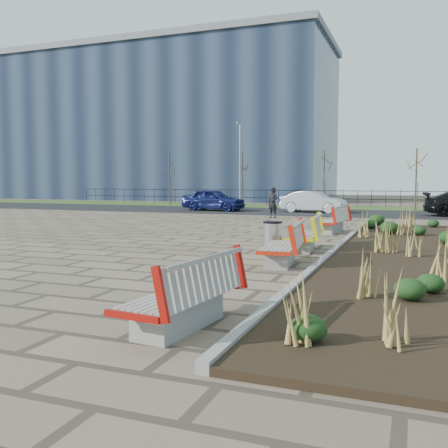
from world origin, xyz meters
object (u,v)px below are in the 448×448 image
at_px(bench_c, 303,233).
at_px(lamp_west, 240,165).
at_px(bench_a, 179,292).
at_px(pedestrian, 273,203).
at_px(car_blue, 214,200).
at_px(bench_d, 331,220).
at_px(bench_b, 280,244).
at_px(car_silver, 313,202).
at_px(litter_bin, 272,238).

distance_m(bench_c, lamp_west, 22.69).
bearing_deg(lamp_west, bench_a, -72.54).
height_order(pedestrian, car_blue, pedestrian).
distance_m(bench_a, bench_d, 13.04).
bearing_deg(bench_b, bench_c, 83.74).
xyz_separation_m(car_blue, car_silver, (6.37, 0.49, -0.05)).
distance_m(bench_a, bench_b, 5.39).
height_order(bench_b, pedestrian, pedestrian).
relative_size(bench_d, litter_bin, 2.44).
bearing_deg(car_silver, litter_bin, -166.32).
bearing_deg(litter_bin, pedestrian, 105.17).
height_order(bench_d, lamp_west, lamp_west).
xyz_separation_m(bench_d, car_silver, (-2.80, 11.34, 0.17)).
relative_size(bench_c, litter_bin, 2.44).
xyz_separation_m(bench_a, pedestrian, (-4.02, 19.47, 0.30)).
relative_size(bench_b, car_blue, 0.51).
relative_size(litter_bin, car_silver, 0.22).
height_order(bench_b, car_blue, car_blue).
bearing_deg(car_blue, bench_d, -135.29).
height_order(pedestrian, car_silver, pedestrian).
height_order(bench_c, pedestrian, pedestrian).
bearing_deg(bench_d, bench_b, -82.15).
xyz_separation_m(litter_bin, car_silver, (-2.17, 17.40, 0.24)).
xyz_separation_m(bench_b, car_silver, (-2.80, 19.00, 0.17)).
bearing_deg(litter_bin, car_blue, 116.80).
xyz_separation_m(bench_b, pedestrian, (-4.02, 14.08, 0.30)).
distance_m(bench_c, car_blue, 18.40).
bearing_deg(bench_c, bench_d, 84.49).
height_order(bench_a, bench_d, same).
bearing_deg(bench_d, lamp_west, 127.87).
xyz_separation_m(bench_a, car_silver, (-2.80, 24.38, 0.17)).
bearing_deg(bench_a, pedestrian, 108.30).
bearing_deg(litter_bin, bench_c, 56.89).
bearing_deg(car_silver, bench_a, -166.89).
relative_size(bench_c, car_blue, 0.51).
xyz_separation_m(car_blue, lamp_west, (0.17, 4.72, 2.32)).
relative_size(bench_a, car_silver, 0.53).
bearing_deg(bench_d, litter_bin, -88.07).
bearing_deg(bench_c, bench_b, -95.51).
distance_m(bench_b, bench_c, 2.56).
relative_size(bench_a, bench_b, 1.00).
bearing_deg(lamp_west, pedestrian, -61.41).
distance_m(pedestrian, lamp_west, 10.66).
bearing_deg(bench_b, litter_bin, 105.26).
height_order(litter_bin, car_blue, car_blue).
distance_m(bench_b, lamp_west, 25.04).
distance_m(car_blue, car_silver, 6.39).
bearing_deg(car_silver, bench_c, -163.77).
xyz_separation_m(bench_a, bench_d, (0.00, 13.04, 0.00)).
bearing_deg(bench_d, bench_a, -82.15).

